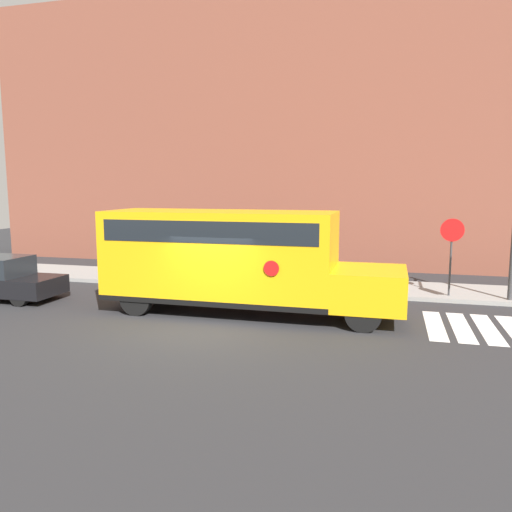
# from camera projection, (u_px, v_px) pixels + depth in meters

# --- Properties ---
(ground_plane) EXTENTS (60.00, 60.00, 0.00)m
(ground_plane) POSITION_uv_depth(u_px,v_px,m) (204.00, 328.00, 14.02)
(ground_plane) COLOR #28282B
(sidewalk_strip) EXTENTS (44.00, 3.00, 0.15)m
(sidewalk_strip) POSITION_uv_depth(u_px,v_px,m) (262.00, 283.00, 20.22)
(sidewalk_strip) COLOR gray
(sidewalk_strip) RESTS_ON ground
(building_backdrop) EXTENTS (32.00, 4.00, 13.47)m
(building_backdrop) POSITION_uv_depth(u_px,v_px,m) (293.00, 131.00, 25.51)
(building_backdrop) COLOR brown
(building_backdrop) RESTS_ON ground
(school_bus) EXTENTS (9.20, 2.57, 3.19)m
(school_bus) POSITION_uv_depth(u_px,v_px,m) (232.00, 256.00, 15.51)
(school_bus) COLOR #EAA80F
(school_bus) RESTS_ON ground
(stop_sign) EXTENTS (0.79, 0.10, 2.85)m
(stop_sign) POSITION_uv_depth(u_px,v_px,m) (451.00, 245.00, 17.25)
(stop_sign) COLOR #38383A
(stop_sign) RESTS_ON ground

